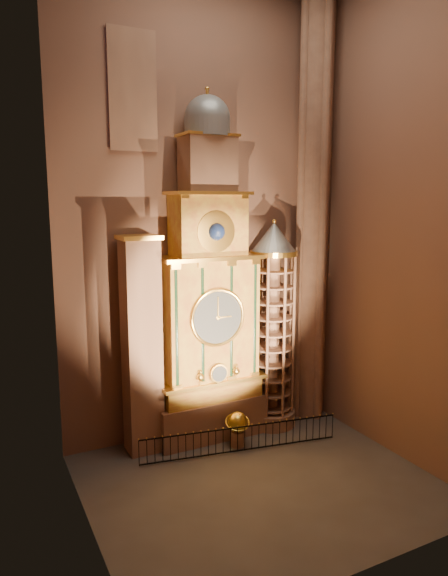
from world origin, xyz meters
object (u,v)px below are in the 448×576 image
iron_railing (241,439)px  celestial_globe (237,426)px  astronomical_clock (209,306)px  stair_turret (272,327)px  portrait_tower (142,345)px

iron_railing → celestial_globe: bearing=78.1°
astronomical_clock → celestial_globe: (0.70, -1.71, -5.64)m
celestial_globe → stair_turret: bearing=27.3°
iron_railing → portrait_tower: bearing=149.5°
astronomical_clock → portrait_tower: bearing=179.7°
portrait_tower → iron_railing: portrait_tower is taller
portrait_tower → iron_railing: 6.43m
astronomical_clock → celestial_globe: size_ratio=9.66×
astronomical_clock → celestial_globe: bearing=-67.7°
celestial_globe → iron_railing: celestial_globe is taller
stair_turret → iron_railing: (-2.93, -2.06, -4.60)m
portrait_tower → stair_turret: 6.91m
stair_turret → celestial_globe: (-2.80, -1.44, -4.23)m
celestial_globe → astronomical_clock: bearing=112.3°
iron_railing → astronomical_clock: bearing=103.8°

